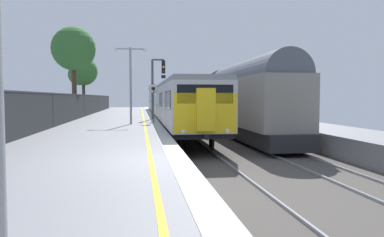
# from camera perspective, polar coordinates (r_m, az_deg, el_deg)

# --- Properties ---
(ground) EXTENTS (17.40, 110.00, 1.21)m
(ground) POSITION_cam_1_polar(r_m,az_deg,el_deg) (10.55, 10.34, -9.29)
(ground) COLOR gray
(commuter_train_at_platform) EXTENTS (2.83, 41.07, 3.81)m
(commuter_train_at_platform) POSITION_cam_1_polar(r_m,az_deg,el_deg) (35.63, -3.67, 2.59)
(commuter_train_at_platform) COLOR #B7B7BC
(commuter_train_at_platform) RESTS_ON ground
(freight_train_adjacent_track) EXTENTS (2.60, 28.12, 4.89)m
(freight_train_adjacent_track) POSITION_cam_1_polar(r_m,az_deg,el_deg) (30.07, 4.89, 3.26)
(freight_train_adjacent_track) COLOR #232326
(freight_train_adjacent_track) RESTS_ON ground
(signal_gantry) EXTENTS (1.10, 0.24, 4.65)m
(signal_gantry) POSITION_cam_1_polar(r_m,az_deg,el_deg) (28.80, -5.56, 5.71)
(signal_gantry) COLOR #47474C
(signal_gantry) RESTS_ON ground
(speed_limit_sign) EXTENTS (0.59, 0.08, 2.56)m
(speed_limit_sign) POSITION_cam_1_polar(r_m,az_deg,el_deg) (24.28, -5.99, 3.15)
(speed_limit_sign) COLOR #59595B
(speed_limit_sign) RESTS_ON ground
(platform_lamp_mid) EXTENTS (2.00, 0.20, 4.80)m
(platform_lamp_mid) POSITION_cam_1_polar(r_m,az_deg,el_deg) (23.53, -9.46, 6.17)
(platform_lamp_mid) COLOR #93999E
(platform_lamp_mid) RESTS_ON ground
(background_tree_left) EXTENTS (3.39, 3.48, 6.50)m
(background_tree_left) POSITION_cam_1_polar(r_m,az_deg,el_deg) (46.42, -16.62, 6.81)
(background_tree_left) COLOR #473323
(background_tree_left) RESTS_ON ground
(background_tree_centre) EXTENTS (3.77, 3.77, 7.80)m
(background_tree_centre) POSITION_cam_1_polar(r_m,az_deg,el_deg) (34.20, -17.67, 9.98)
(background_tree_centre) COLOR #473323
(background_tree_centre) RESTS_ON ground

